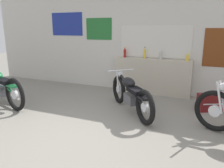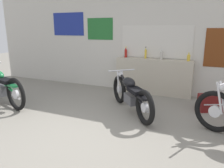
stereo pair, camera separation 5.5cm
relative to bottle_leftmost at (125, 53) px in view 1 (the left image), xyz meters
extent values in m
plane|color=gray|center=(0.32, -3.17, -1.10)|extent=(24.00, 24.00, 0.00)
cube|color=beige|center=(0.32, 0.17, 0.30)|extent=(10.00, 0.06, 2.80)
cube|color=silver|center=(0.80, 0.13, 0.31)|extent=(1.85, 0.01, 0.79)
cube|color=beige|center=(0.80, 0.13, 0.31)|extent=(1.91, 0.01, 0.85)
cube|color=#23662D|center=(-0.87, 0.13, 0.65)|extent=(0.82, 0.01, 0.62)
cube|color=navy|center=(-1.97, 0.13, 0.79)|extent=(1.10, 0.01, 0.69)
cube|color=#B7AD99|center=(0.80, -0.01, -0.62)|extent=(2.05, 0.28, 0.97)
cylinder|color=maroon|center=(0.00, 0.00, -0.03)|extent=(0.07, 0.07, 0.21)
cone|color=maroon|center=(0.00, 0.00, 0.11)|extent=(0.06, 0.06, 0.06)
cylinder|color=gold|center=(0.00, 0.00, 0.15)|extent=(0.03, 0.03, 0.02)
cylinder|color=gold|center=(0.57, 0.01, -0.02)|extent=(0.06, 0.06, 0.23)
cone|color=gold|center=(0.57, 0.01, 0.12)|extent=(0.05, 0.05, 0.06)
cylinder|color=black|center=(0.57, 0.01, 0.17)|extent=(0.02, 0.02, 0.03)
cylinder|color=#B7B2A8|center=(1.01, -0.04, -0.03)|extent=(0.08, 0.08, 0.20)
cone|color=#B7B2A8|center=(1.01, -0.04, 0.09)|extent=(0.07, 0.07, 0.06)
cylinder|color=silver|center=(1.01, -0.04, 0.13)|extent=(0.03, 0.03, 0.02)
cylinder|color=gold|center=(1.69, -0.05, -0.06)|extent=(0.08, 0.08, 0.15)
cone|color=gold|center=(1.69, -0.05, 0.04)|extent=(0.07, 0.07, 0.04)
cylinder|color=gold|center=(1.69, -0.05, 0.07)|extent=(0.03, 0.03, 0.02)
torus|color=black|center=(0.24, -1.07, -0.77)|extent=(0.52, 0.56, 0.67)
cylinder|color=silver|center=(0.24, -1.07, -0.77)|extent=(0.17, 0.18, 0.18)
torus|color=black|center=(1.13, -2.05, -0.77)|extent=(0.52, 0.56, 0.67)
cylinder|color=silver|center=(1.13, -2.05, -0.77)|extent=(0.17, 0.18, 0.18)
cube|color=#4C4C51|center=(0.73, -1.61, -0.78)|extent=(0.41, 0.42, 0.20)
cylinder|color=black|center=(0.73, -1.61, -0.58)|extent=(0.86, 0.93, 0.42)
ellipsoid|color=black|center=(0.61, -1.49, -0.47)|extent=(0.48, 0.49, 0.22)
cube|color=black|center=(0.86, -1.76, -0.55)|extent=(0.48, 0.49, 0.08)
cube|color=black|center=(1.08, -1.99, -0.61)|extent=(0.28, 0.29, 0.04)
cylinder|color=silver|center=(0.24, -1.16, -0.52)|extent=(0.14, 0.14, 0.48)
cylinder|color=silver|center=(0.33, -1.08, -0.52)|extent=(0.14, 0.14, 0.48)
cylinder|color=silver|center=(0.33, -1.17, -0.28)|extent=(0.49, 0.46, 0.03)
sphere|color=silver|center=(0.29, -1.13, -0.38)|extent=(0.13, 0.13, 0.13)
cylinder|color=silver|center=(0.90, -1.59, -0.92)|extent=(0.54, 0.58, 0.06)
torus|color=black|center=(-1.66, -2.45, -0.73)|extent=(0.73, 0.28, 0.73)
cylinder|color=silver|center=(-1.66, -2.45, -0.73)|extent=(0.22, 0.11, 0.21)
cube|color=#4C4C51|center=(-2.26, -2.28, -0.75)|extent=(0.44, 0.32, 0.23)
cylinder|color=#196B38|center=(-2.26, -2.28, -0.53)|extent=(1.24, 0.40, 0.47)
cube|color=black|center=(-2.06, -2.34, -0.50)|extent=(0.52, 0.36, 0.08)
cube|color=#196B38|center=(-1.74, -2.43, -0.56)|extent=(0.31, 0.21, 0.04)
cylinder|color=silver|center=(-2.13, -2.17, -0.90)|extent=(0.75, 0.27, 0.06)
torus|color=black|center=(2.32, -1.84, -0.73)|extent=(0.71, 0.38, 0.73)
cylinder|color=silver|center=(2.32, -1.84, -0.73)|extent=(0.21, 0.14, 0.21)
cylinder|color=silver|center=(2.36, -1.92, -0.46)|extent=(0.17, 0.10, 0.54)
cylinder|color=silver|center=(2.41, -1.81, -0.46)|extent=(0.17, 0.10, 0.54)
sphere|color=silver|center=(2.39, -1.87, -0.29)|extent=(0.13, 0.13, 0.13)
cube|color=maroon|center=(2.28, -0.80, -0.91)|extent=(0.59, 0.47, 0.38)
cube|color=silver|center=(2.34, -0.91, -0.91)|extent=(0.40, 0.21, 0.02)
cube|color=black|center=(2.28, -0.80, -0.71)|extent=(0.18, 0.11, 0.02)
camera|label=1|loc=(2.04, -5.82, 0.66)|focal=35.00mm
camera|label=2|loc=(2.09, -5.80, 0.66)|focal=35.00mm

